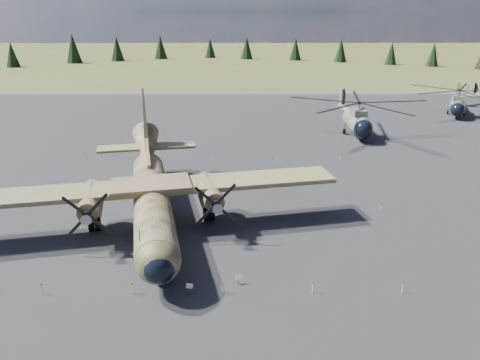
{
  "coord_description": "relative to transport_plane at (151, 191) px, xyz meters",
  "views": [
    {
      "loc": [
        2.98,
        -40.25,
        17.75
      ],
      "look_at": [
        3.26,
        2.0,
        2.48
      ],
      "focal_mm": 35.0,
      "sensor_mm": 36.0,
      "label": 1
    }
  ],
  "objects": [
    {
      "name": "transport_plane",
      "position": [
        0.0,
        0.0,
        0.0
      ],
      "size": [
        31.95,
        28.69,
        10.55
      ],
      "rotation": [
        0.0,
        0.0,
        0.21
      ],
      "color": "#393D21",
      "rests_on": "ground"
    },
    {
      "name": "info_placard_right",
      "position": [
        7.59,
        -10.11,
        -2.56
      ],
      "size": [
        0.48,
        0.28,
        0.71
      ],
      "rotation": [
        0.0,
        0.0,
        0.21
      ],
      "color": "gray",
      "rests_on": "ground"
    },
    {
      "name": "ground",
      "position": [
        4.52,
        2.23,
        -3.03
      ],
      "size": [
        500.0,
        500.0,
        0.0
      ],
      "primitive_type": "plane",
      "color": "brown",
      "rests_on": "ground"
    },
    {
      "name": "helicopter_mid",
      "position": [
        46.93,
        44.74,
        0.37
      ],
      "size": [
        24.74,
        24.74,
        4.79
      ],
      "rotation": [
        0.0,
        0.0,
        -0.4
      ],
      "color": "slate",
      "rests_on": "ground"
    },
    {
      "name": "treeline",
      "position": [
        2.83,
        -2.52,
        1.79
      ],
      "size": [
        317.06,
        312.09,
        10.97
      ],
      "color": "black",
      "rests_on": "ground"
    },
    {
      "name": "apron",
      "position": [
        4.52,
        12.23,
        -3.03
      ],
      "size": [
        120.0,
        120.0,
        0.04
      ],
      "primitive_type": "cube",
      "color": "#535358",
      "rests_on": "ground"
    },
    {
      "name": "barrier_fence",
      "position": [
        4.06,
        2.15,
        -2.52
      ],
      "size": [
        33.12,
        29.62,
        0.85
      ],
      "color": "white",
      "rests_on": "ground"
    },
    {
      "name": "helicopter_near",
      "position": [
        25.43,
        30.51,
        0.74
      ],
      "size": [
        21.24,
        24.88,
        5.33
      ],
      "rotation": [
        0.0,
        0.0,
        -0.01
      ],
      "color": "slate",
      "rests_on": "ground"
    },
    {
      "name": "info_placard_left",
      "position": [
        4.32,
        -11.15,
        -2.56
      ],
      "size": [
        0.48,
        0.29,
        0.71
      ],
      "rotation": [
        0.0,
        0.0,
        -0.23
      ],
      "color": "gray",
      "rests_on": "ground"
    }
  ]
}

